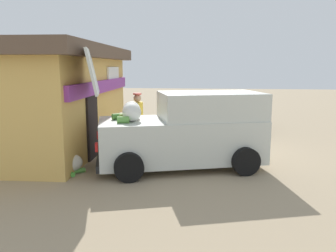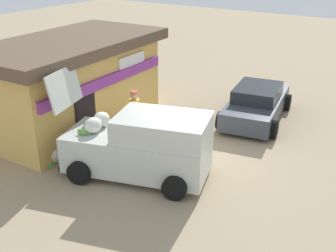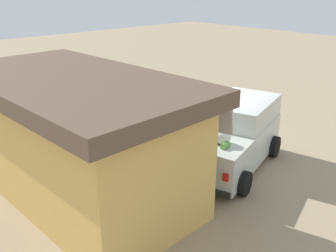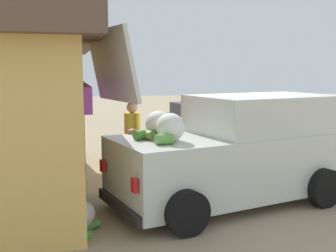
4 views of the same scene
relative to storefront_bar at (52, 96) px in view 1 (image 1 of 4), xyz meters
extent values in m
plane|color=#9E896B|center=(-0.07, -5.15, -1.64)|extent=(60.00, 60.00, 0.00)
cube|color=#E0B259|center=(0.00, 0.01, -0.24)|extent=(6.60, 3.41, 2.79)
cube|color=purple|center=(0.06, -1.62, 0.32)|extent=(6.16, 0.36, 0.36)
cube|color=black|center=(-1.10, -1.64, -0.64)|extent=(0.90, 0.10, 2.00)
cube|color=white|center=(1.49, -1.55, 0.60)|extent=(1.50, 0.12, 0.60)
cube|color=brown|center=(0.00, 0.01, 1.35)|extent=(7.22, 4.03, 0.38)
cube|color=silver|center=(-1.70, -4.15, -0.92)|extent=(2.82, 4.37, 1.06)
cube|color=silver|center=(-1.48, -4.88, -0.06)|extent=(2.31, 2.88, 0.66)
cube|color=black|center=(-1.13, -6.04, -0.09)|extent=(1.43, 0.50, 0.50)
cube|color=silver|center=(-2.30, -2.11, 0.79)|extent=(1.57, 0.70, 1.06)
ellipsoid|color=silver|center=(-1.74, -2.90, -0.17)|extent=(0.53, 0.44, 0.44)
ellipsoid|color=silver|center=(-2.20, -3.01, -0.17)|extent=(0.54, 0.45, 0.45)
cylinder|color=#63A645|center=(-2.47, -2.86, -0.31)|extent=(0.19, 0.29, 0.16)
cylinder|color=#608D3E|center=(-1.84, -2.75, -0.32)|extent=(0.25, 0.19, 0.14)
cylinder|color=#4C8D37|center=(-1.96, -2.59, -0.32)|extent=(0.28, 0.30, 0.15)
cylinder|color=olive|center=(-1.99, -2.70, -0.32)|extent=(0.26, 0.22, 0.15)
cube|color=black|center=(-2.29, -2.17, -1.37)|extent=(1.60, 0.55, 0.16)
cube|color=red|center=(-2.94, -2.35, -0.87)|extent=(0.15, 0.10, 0.20)
cube|color=red|center=(-1.64, -1.97, -0.87)|extent=(0.15, 0.10, 0.20)
cylinder|color=black|center=(-2.20, -5.73, -1.30)|extent=(0.40, 0.71, 0.67)
cylinder|color=black|center=(-0.41, -5.20, -1.30)|extent=(0.40, 0.71, 0.67)
cylinder|color=black|center=(-2.99, -3.09, -1.30)|extent=(0.40, 0.71, 0.67)
cylinder|color=black|center=(-1.19, -2.56, -1.30)|extent=(0.40, 0.71, 0.67)
cube|color=#383D47|center=(4.13, -5.38, -1.13)|extent=(4.50, 2.45, 0.66)
cube|color=#1E2328|center=(4.13, -5.38, -0.57)|extent=(2.28, 1.87, 0.47)
cylinder|color=black|center=(2.54, -4.68, -1.31)|extent=(0.68, 0.33, 0.65)
cylinder|color=black|center=(2.86, -6.56, -1.31)|extent=(0.68, 0.33, 0.65)
cylinder|color=black|center=(5.40, -4.20, -1.31)|extent=(0.68, 0.33, 0.65)
cylinder|color=black|center=(5.72, -6.07, -1.31)|extent=(0.68, 0.33, 0.65)
cylinder|color=#726047|center=(0.31, -2.60, -1.21)|extent=(0.15, 0.15, 0.86)
cylinder|color=#726047|center=(-0.01, -2.72, -1.21)|extent=(0.15, 0.15, 0.86)
cylinder|color=gold|center=(0.15, -2.66, -0.47)|extent=(0.44, 0.44, 0.61)
sphere|color=tan|center=(0.15, -2.66, -0.05)|extent=(0.23, 0.23, 0.23)
cylinder|color=#CC4C3F|center=(0.15, -2.66, 0.08)|extent=(0.26, 0.26, 0.05)
cylinder|color=gold|center=(0.37, -2.58, -0.46)|extent=(0.09, 0.09, 0.58)
cylinder|color=gold|center=(-0.08, -2.75, -0.46)|extent=(0.09, 0.09, 0.58)
cylinder|color=#4C4C51|center=(-1.86, -2.65, -1.23)|extent=(0.15, 0.15, 0.81)
cylinder|color=#4C4C51|center=(-1.69, -2.94, -1.23)|extent=(0.15, 0.15, 0.81)
cylinder|color=gold|center=(-1.58, -2.68, -0.65)|extent=(0.74, 0.63, 0.62)
sphere|color=#8C6647|center=(-1.30, -2.51, -0.41)|extent=(0.22, 0.22, 0.22)
cylinder|color=gold|center=(-1.50, -2.35, -0.75)|extent=(0.09, 0.09, 0.55)
cylinder|color=gold|center=(-1.26, -2.77, -0.75)|extent=(0.09, 0.09, 0.55)
ellipsoid|color=silver|center=(-2.50, -1.45, -1.39)|extent=(0.73, 0.85, 0.48)
cylinder|color=#5DAD2E|center=(-2.49, -1.24, -1.56)|extent=(0.34, 0.28, 0.15)
cylinder|color=#66AF45|center=(-2.69, -1.12, -1.58)|extent=(0.28, 0.26, 0.12)
cylinder|color=#53B343|center=(-2.73, -1.60, -1.58)|extent=(0.28, 0.32, 0.11)
cylinder|color=#51963B|center=(-2.49, -1.75, -1.58)|extent=(0.26, 0.30, 0.11)
cylinder|color=#6BB138|center=(-2.73, -1.25, -1.57)|extent=(0.22, 0.35, 0.13)
cylinder|color=silver|center=(1.79, -3.13, -1.48)|extent=(0.27, 0.27, 0.32)
camera|label=1|loc=(-10.09, -4.78, 0.91)|focal=36.24mm
camera|label=2|loc=(-10.04, -10.69, 4.53)|focal=44.59mm
camera|label=3|loc=(-8.03, 4.24, 3.65)|focal=40.42mm
camera|label=4|loc=(-8.54, -1.73, 0.72)|focal=44.59mm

